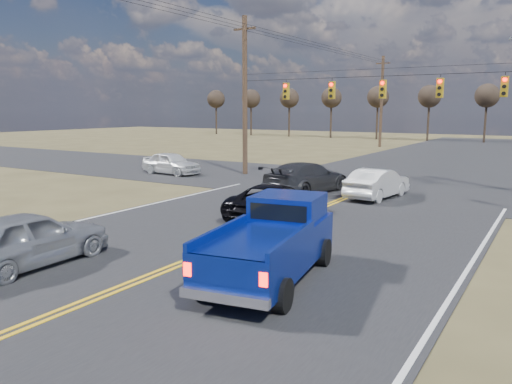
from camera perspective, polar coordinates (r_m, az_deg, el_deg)
The scene contains 12 objects.
ground at distance 13.41m, azimuth -10.89°, elevation -9.07°, with size 160.00×160.00×0.00m, color brown.
road_main at distance 21.59m, azimuth 7.31°, elevation -1.90°, with size 14.00×120.00×0.02m, color #28282B.
road_cross at distance 28.97m, azimuth 13.87°, elevation 0.80°, with size 120.00×12.00×0.02m, color #28282B.
signal_gantry at distance 28.32m, azimuth 15.13°, elevation 10.84°, with size 19.60×4.83×10.00m.
utility_poles at distance 27.72m, azimuth 13.66°, elevation 11.27°, with size 19.60×58.32×10.00m.
treeline at distance 37.33m, azimuth 18.55°, elevation 11.25°, with size 87.00×117.80×7.40m.
pickup_truck at distance 12.45m, azimuth 1.90°, elevation -5.75°, with size 2.79×5.49×1.97m.
silver_suv at distance 14.84m, azimuth -24.65°, elevation -4.86°, with size 1.83×4.55×1.55m, color #9D9FA4.
black_suv at distance 19.60m, azimuth 2.16°, elevation -0.99°, with size 2.22×4.82×1.34m, color black.
white_car_queue at distance 24.56m, azimuth 13.70°, elevation 0.96°, with size 1.51×4.32×1.42m, color silver.
dgrey_car_queue at distance 25.51m, azimuth 5.80°, elevation 1.66°, with size 2.20×5.42×1.57m, color #313236.
cross_car_west at distance 33.14m, azimuth -9.68°, elevation 3.27°, with size 4.28×1.72×1.46m, color white.
Camera 1 is at (8.68, -9.31, 4.22)m, focal length 35.00 mm.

